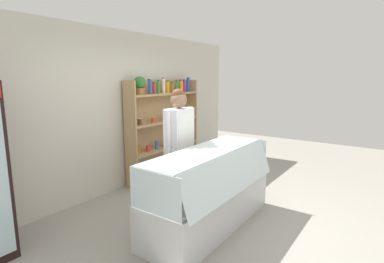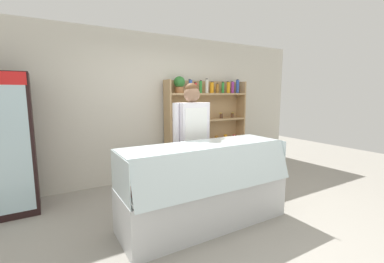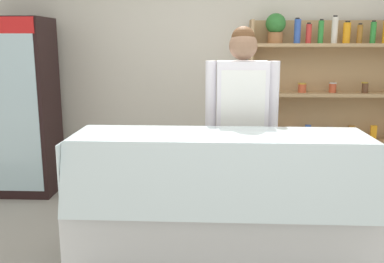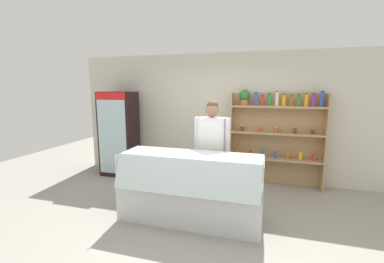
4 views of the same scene
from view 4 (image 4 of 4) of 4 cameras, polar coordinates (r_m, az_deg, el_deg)
name	(u,v)px [view 4 (image 4 of 4)]	position (r m, az deg, el deg)	size (l,w,h in m)	color
ground_plane	(204,223)	(4.02, 2.60, -19.59)	(12.00, 12.00, 0.00)	gray
back_wall	(227,117)	(5.61, 7.78, 3.21)	(6.80, 0.10, 2.70)	beige
drinks_fridge	(119,134)	(6.05, -15.91, -0.48)	(0.76, 0.56, 1.89)	black
shelving_unit	(274,133)	(5.39, 17.81, -0.25)	(1.81, 0.29, 1.94)	tan
deli_display_case	(190,200)	(3.98, -0.39, -14.89)	(2.09, 0.78, 1.01)	silver
shop_clerk	(212,143)	(4.28, 4.44, -2.67)	(0.61, 0.25, 1.76)	#383D51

